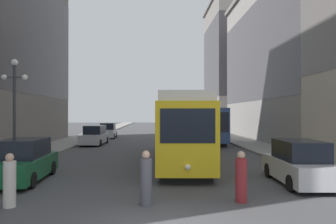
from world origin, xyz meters
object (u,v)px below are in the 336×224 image
at_px(transit_bus, 206,123).
at_px(parked_car_left_far, 24,162).
at_px(pedestrian_crossing_near, 10,182).
at_px(parked_car_left_near, 95,136).
at_px(parked_car_left_mid, 108,131).
at_px(parked_car_right_far, 299,164).
at_px(pedestrian_crossing_far, 146,180).
at_px(pedestrian_on_sidewalk, 241,178).
at_px(streetcar, 182,127).
at_px(lamp_post_left_near, 14,96).

height_order(transit_bus, parked_car_left_far, transit_bus).
xyz_separation_m(parked_car_left_far, pedestrian_crossing_near, (1.18, -3.96, -0.06)).
relative_size(parked_car_left_near, parked_car_left_mid, 1.11).
bearing_deg(parked_car_right_far, parked_car_left_near, -53.49).
xyz_separation_m(parked_car_left_near, pedestrian_crossing_far, (5.44, -20.24, -0.03)).
relative_size(parked_car_left_far, pedestrian_crossing_far, 2.74).
distance_m(pedestrian_crossing_near, pedestrian_on_sidewalk, 7.41).
distance_m(streetcar, lamp_post_left_near, 9.64).
distance_m(transit_bus, parked_car_left_far, 21.84).
distance_m(parked_car_left_near, parked_car_right_far, 20.99).
bearing_deg(pedestrian_crossing_far, streetcar, -42.89).
bearing_deg(streetcar, pedestrian_on_sidewalk, -79.59).
bearing_deg(pedestrian_crossing_far, pedestrian_crossing_near, 59.42).
xyz_separation_m(streetcar, parked_car_left_near, (-7.37, 10.91, -1.26)).
bearing_deg(parked_car_left_far, pedestrian_on_sidewalk, -26.10).
bearing_deg(pedestrian_crossing_near, parked_car_right_far, 30.21).
bearing_deg(transit_bus, pedestrian_crossing_near, -112.05).
bearing_deg(parked_car_left_near, parked_car_left_far, -87.38).
height_order(streetcar, pedestrian_crossing_far, streetcar).
height_order(pedestrian_crossing_near, pedestrian_on_sidewalk, pedestrian_on_sidewalk).
bearing_deg(streetcar, parked_car_left_far, -140.87).
relative_size(streetcar, parked_car_left_mid, 3.08).
distance_m(parked_car_left_mid, parked_car_right_far, 28.40).
relative_size(pedestrian_crossing_far, lamp_post_left_near, 0.30).
distance_m(pedestrian_crossing_far, lamp_post_left_near, 10.85).
relative_size(pedestrian_on_sidewalk, lamp_post_left_near, 0.29).
bearing_deg(parked_car_left_mid, transit_bus, -29.88).
relative_size(parked_car_left_near, pedestrian_on_sidewalk, 3.00).
height_order(transit_bus, lamp_post_left_near, lamp_post_left_near).
height_order(parked_car_left_far, pedestrian_on_sidewalk, parked_car_left_far).
bearing_deg(streetcar, parked_car_right_far, -53.34).
distance_m(transit_bus, lamp_post_left_near, 20.17).
relative_size(streetcar, lamp_post_left_near, 2.43).
distance_m(parked_car_left_near, pedestrian_on_sidewalk, 21.77).
bearing_deg(parked_car_left_near, parked_car_left_mid, 92.65).
bearing_deg(parked_car_left_near, pedestrian_crossing_far, -72.33).
distance_m(transit_bus, parked_car_right_far, 19.95).
relative_size(transit_bus, parked_car_left_near, 2.32).
relative_size(parked_car_left_mid, lamp_post_left_near, 0.79).
distance_m(pedestrian_crossing_near, lamp_post_left_near, 8.61).
bearing_deg(parked_car_left_near, transit_bus, 15.38).
distance_m(transit_bus, parked_car_left_mid, 12.58).
distance_m(streetcar, parked_car_left_far, 9.23).
relative_size(parked_car_left_mid, parked_car_right_far, 1.01).
bearing_deg(parked_car_left_far, lamp_post_left_near, 115.93).
height_order(parked_car_left_mid, lamp_post_left_near, lamp_post_left_near).
bearing_deg(pedestrian_on_sidewalk, transit_bus, -66.59).
xyz_separation_m(parked_car_left_mid, parked_car_left_far, (-0.00, -24.77, 0.00)).
distance_m(parked_car_left_far, lamp_post_left_near, 4.99).
relative_size(transit_bus, pedestrian_crossing_far, 6.72).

